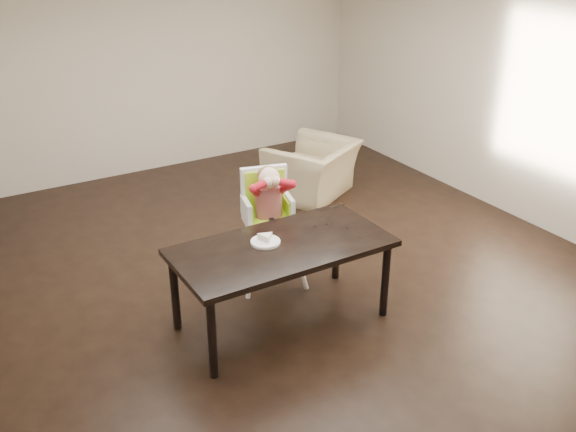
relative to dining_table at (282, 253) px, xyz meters
name	(u,v)px	position (x,y,z in m)	size (l,w,h in m)	color
ground	(289,277)	(0.43, 0.60, -0.67)	(7.00, 7.00, 0.00)	black
room_walls	(289,90)	(0.43, 0.60, 1.18)	(6.02, 7.02, 2.71)	beige
dining_table	(282,253)	(0.00, 0.00, 0.00)	(1.80, 0.90, 0.75)	black
high_chair	(268,200)	(0.27, 0.71, 0.15)	(0.59, 0.59, 1.16)	white
plate	(266,240)	(-0.10, 0.10, 0.10)	(0.32, 0.32, 0.07)	white
armchair	(312,161)	(1.72, 2.20, -0.22)	(1.04, 0.67, 0.90)	tan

